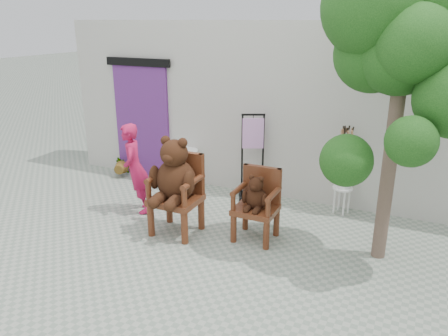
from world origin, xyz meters
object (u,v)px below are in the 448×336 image
at_px(display_stand, 252,167).
at_px(stool_bucket, 344,176).
at_px(tree, 402,43).
at_px(person, 136,169).
at_px(chair_small, 257,199).
at_px(chair_big, 176,180).
at_px(cafe_table, 182,164).

height_order(display_stand, stool_bucket, display_stand).
bearing_deg(tree, stool_bucket, 120.42).
distance_m(person, display_stand, 2.00).
height_order(chair_small, display_stand, display_stand).
bearing_deg(chair_big, chair_small, 16.36).
relative_size(person, tree, 0.39).
distance_m(cafe_table, tree, 4.48).
bearing_deg(tree, chair_small, -173.44).
bearing_deg(chair_small, tree, 6.56).
bearing_deg(chair_big, tree, 10.64).
height_order(chair_big, display_stand, display_stand).
xyz_separation_m(person, display_stand, (1.49, 1.32, -0.15)).
xyz_separation_m(chair_small, cafe_table, (-2.01, 1.36, -0.16)).
bearing_deg(display_stand, chair_small, -90.81).
xyz_separation_m(person, tree, (3.74, 0.15, 2.02)).
relative_size(cafe_table, display_stand, 0.47).
bearing_deg(tree, display_stand, 152.58).
bearing_deg(display_stand, person, -163.29).
relative_size(chair_big, display_stand, 0.97).
xyz_separation_m(chair_small, person, (-2.09, 0.04, 0.13)).
bearing_deg(chair_small, display_stand, 114.02).
bearing_deg(person, cafe_table, 149.28).
bearing_deg(cafe_table, chair_big, -62.43).
relative_size(stool_bucket, tree, 0.39).
distance_m(chair_small, tree, 2.72).
relative_size(chair_big, tree, 0.39).
distance_m(person, cafe_table, 1.36).
height_order(chair_big, stool_bucket, chair_big).
xyz_separation_m(cafe_table, display_stand, (1.41, -0.00, 0.14)).
distance_m(stool_bucket, tree, 2.51).
bearing_deg(chair_big, person, 159.03).
xyz_separation_m(person, stool_bucket, (3.05, 1.32, -0.09)).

